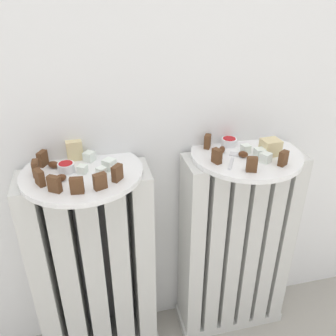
% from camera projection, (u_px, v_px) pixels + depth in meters
% --- Properties ---
extents(radiator_left, '(0.34, 0.12, 0.61)m').
position_uv_depth(radiator_left, '(95.00, 271.00, 0.99)').
color(radiator_left, silver).
rests_on(radiator_left, ground_plane).
extents(radiator_right, '(0.34, 0.12, 0.61)m').
position_uv_depth(radiator_right, '(235.00, 248.00, 1.07)').
color(radiator_right, silver).
rests_on(radiator_right, ground_plane).
extents(plate_left, '(0.29, 0.29, 0.01)m').
position_uv_depth(plate_left, '(82.00, 172.00, 0.84)').
color(plate_left, white).
rests_on(plate_left, radiator_left).
extents(plate_right, '(0.29, 0.29, 0.01)m').
position_uv_depth(plate_right, '(246.00, 154.00, 0.92)').
color(plate_right, white).
rests_on(plate_right, radiator_right).
extents(dark_cake_slice_left_0, '(0.02, 0.03, 0.04)m').
position_uv_depth(dark_cake_slice_left_0, '(43.00, 159.00, 0.85)').
color(dark_cake_slice_left_0, '#56351E').
rests_on(dark_cake_slice_left_0, plate_left).
extents(dark_cake_slice_left_1, '(0.01, 0.03, 0.04)m').
position_uv_depth(dark_cake_slice_left_1, '(36.00, 168.00, 0.81)').
color(dark_cake_slice_left_1, '#56351E').
rests_on(dark_cake_slice_left_1, plate_left).
extents(dark_cake_slice_left_2, '(0.02, 0.03, 0.04)m').
position_uv_depth(dark_cake_slice_left_2, '(40.00, 178.00, 0.77)').
color(dark_cake_slice_left_2, '#56351E').
rests_on(dark_cake_slice_left_2, plate_left).
extents(dark_cake_slice_left_3, '(0.03, 0.03, 0.04)m').
position_uv_depth(dark_cake_slice_left_3, '(54.00, 184.00, 0.74)').
color(dark_cake_slice_left_3, '#56351E').
rests_on(dark_cake_slice_left_3, plate_left).
extents(dark_cake_slice_left_4, '(0.03, 0.02, 0.04)m').
position_uv_depth(dark_cake_slice_left_4, '(77.00, 186.00, 0.74)').
color(dark_cake_slice_left_4, '#56351E').
rests_on(dark_cake_slice_left_4, plate_left).
extents(dark_cake_slice_left_5, '(0.03, 0.02, 0.04)m').
position_uv_depth(dark_cake_slice_left_5, '(100.00, 181.00, 0.75)').
color(dark_cake_slice_left_5, '#56351E').
rests_on(dark_cake_slice_left_5, plate_left).
extents(dark_cake_slice_left_6, '(0.03, 0.03, 0.04)m').
position_uv_depth(dark_cake_slice_left_6, '(117.00, 173.00, 0.79)').
color(dark_cake_slice_left_6, '#56351E').
rests_on(dark_cake_slice_left_6, plate_left).
extents(marble_cake_slice_left_0, '(0.04, 0.03, 0.05)m').
position_uv_depth(marble_cake_slice_left_0, '(74.00, 150.00, 0.88)').
color(marble_cake_slice_left_0, beige).
rests_on(marble_cake_slice_left_0, plate_left).
extents(turkish_delight_left_0, '(0.04, 0.04, 0.03)m').
position_uv_depth(turkish_delight_left_0, '(109.00, 164.00, 0.83)').
color(turkish_delight_left_0, white).
rests_on(turkish_delight_left_0, plate_left).
extents(turkish_delight_left_1, '(0.03, 0.03, 0.02)m').
position_uv_depth(turkish_delight_left_1, '(101.00, 171.00, 0.81)').
color(turkish_delight_left_1, white).
rests_on(turkish_delight_left_1, plate_left).
extents(turkish_delight_left_2, '(0.03, 0.03, 0.02)m').
position_uv_depth(turkish_delight_left_2, '(89.00, 156.00, 0.87)').
color(turkish_delight_left_2, white).
rests_on(turkish_delight_left_2, plate_left).
extents(turkish_delight_left_3, '(0.03, 0.03, 0.02)m').
position_uv_depth(turkish_delight_left_3, '(82.00, 169.00, 0.82)').
color(turkish_delight_left_3, white).
rests_on(turkish_delight_left_3, plate_left).
extents(medjool_date_left_0, '(0.03, 0.02, 0.02)m').
position_uv_depth(medjool_date_left_0, '(61.00, 178.00, 0.79)').
color(medjool_date_left_0, '#4C2814').
rests_on(medjool_date_left_0, plate_left).
extents(medjool_date_left_1, '(0.03, 0.02, 0.02)m').
position_uv_depth(medjool_date_left_1, '(65.00, 154.00, 0.89)').
color(medjool_date_left_1, '#4C2814').
rests_on(medjool_date_left_1, plate_left).
extents(medjool_date_left_2, '(0.03, 0.03, 0.02)m').
position_uv_depth(medjool_date_left_2, '(53.00, 165.00, 0.84)').
color(medjool_date_left_2, '#4C2814').
rests_on(medjool_date_left_2, plate_left).
extents(jam_bowl_left, '(0.04, 0.04, 0.02)m').
position_uv_depth(jam_bowl_left, '(66.00, 167.00, 0.82)').
color(jam_bowl_left, white).
rests_on(jam_bowl_left, plate_left).
extents(dark_cake_slice_right_0, '(0.02, 0.03, 0.04)m').
position_uv_depth(dark_cake_slice_right_0, '(207.00, 142.00, 0.94)').
color(dark_cake_slice_right_0, '#56351E').
rests_on(dark_cake_slice_right_0, plate_right).
extents(dark_cake_slice_right_1, '(0.02, 0.03, 0.04)m').
position_uv_depth(dark_cake_slice_right_1, '(217.00, 156.00, 0.86)').
color(dark_cake_slice_right_1, '#56351E').
rests_on(dark_cake_slice_right_1, plate_right).
extents(dark_cake_slice_right_2, '(0.03, 0.02, 0.04)m').
position_uv_depth(dark_cake_slice_right_2, '(252.00, 164.00, 0.82)').
color(dark_cake_slice_right_2, '#56351E').
rests_on(dark_cake_slice_right_2, plate_right).
extents(dark_cake_slice_right_3, '(0.03, 0.03, 0.04)m').
position_uv_depth(dark_cake_slice_right_3, '(283.00, 158.00, 0.85)').
color(dark_cake_slice_right_3, '#56351E').
rests_on(dark_cake_slice_right_3, plate_right).
extents(marble_cake_slice_right_0, '(0.05, 0.04, 0.04)m').
position_uv_depth(marble_cake_slice_right_0, '(270.00, 147.00, 0.90)').
color(marble_cake_slice_right_0, beige).
rests_on(marble_cake_slice_right_0, plate_right).
extents(turkish_delight_right_0, '(0.02, 0.02, 0.02)m').
position_uv_depth(turkish_delight_right_0, '(246.00, 149.00, 0.92)').
color(turkish_delight_right_0, white).
rests_on(turkish_delight_right_0, plate_right).
extents(turkish_delight_right_1, '(0.02, 0.02, 0.02)m').
position_uv_depth(turkish_delight_right_1, '(260.00, 153.00, 0.89)').
color(turkish_delight_right_1, white).
rests_on(turkish_delight_right_1, plate_right).
extents(turkish_delight_right_2, '(0.03, 0.03, 0.02)m').
position_uv_depth(turkish_delight_right_2, '(266.00, 158.00, 0.87)').
color(turkish_delight_right_2, white).
rests_on(turkish_delight_right_2, plate_right).
extents(medjool_date_right_0, '(0.03, 0.03, 0.02)m').
position_uv_depth(medjool_date_right_0, '(243.00, 154.00, 0.89)').
color(medjool_date_right_0, '#4C2814').
rests_on(medjool_date_right_0, plate_right).
extents(medjool_date_right_1, '(0.03, 0.03, 0.02)m').
position_uv_depth(medjool_date_right_1, '(222.00, 150.00, 0.91)').
color(medjool_date_right_1, '#4C2814').
rests_on(medjool_date_right_1, plate_right).
extents(medjool_date_right_2, '(0.03, 0.03, 0.01)m').
position_uv_depth(medjool_date_right_2, '(269.00, 142.00, 0.96)').
color(medjool_date_right_2, '#4C2814').
rests_on(medjool_date_right_2, plate_right).
extents(jam_bowl_right, '(0.04, 0.04, 0.02)m').
position_uv_depth(jam_bowl_right, '(229.00, 141.00, 0.95)').
color(jam_bowl_right, white).
rests_on(jam_bowl_right, plate_right).
extents(fork, '(0.06, 0.09, 0.00)m').
position_uv_depth(fork, '(232.00, 159.00, 0.88)').
color(fork, silver).
rests_on(fork, plate_right).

